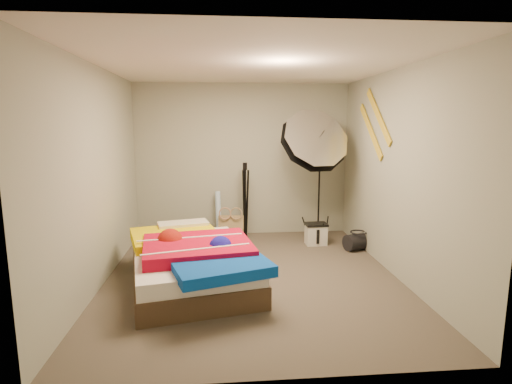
{
  "coord_description": "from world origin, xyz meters",
  "views": [
    {
      "loc": [
        -0.36,
        -4.61,
        1.84
      ],
      "look_at": [
        0.1,
        0.6,
        0.95
      ],
      "focal_mm": 28.0,
      "sensor_mm": 36.0,
      "label": 1
    }
  ],
  "objects": [
    {
      "name": "wall_front",
      "position": [
        0.0,
        -2.0,
        1.25
      ],
      "size": [
        3.5,
        0.0,
        3.5
      ],
      "primitive_type": "plane",
      "rotation": [
        -1.57,
        0.0,
        0.0
      ],
      "color": "gray",
      "rests_on": "floor"
    },
    {
      "name": "wall_stripe_upper",
      "position": [
        1.73,
        0.6,
        1.95
      ],
      "size": [
        0.02,
        0.91,
        0.78
      ],
      "primitive_type": "cube",
      "rotation": [
        0.7,
        0.0,
        0.0
      ],
      "color": "gold",
      "rests_on": "wall_right"
    },
    {
      "name": "wall_right",
      "position": [
        1.75,
        0.0,
        1.25
      ],
      "size": [
        0.0,
        4.0,
        4.0
      ],
      "primitive_type": "plane",
      "rotation": [
        1.57,
        0.0,
        -1.57
      ],
      "color": "gray",
      "rests_on": "floor"
    },
    {
      "name": "wall_left",
      "position": [
        -1.75,
        0.0,
        1.25
      ],
      "size": [
        0.0,
        4.0,
        4.0
      ],
      "primitive_type": "plane",
      "rotation": [
        1.57,
        0.0,
        1.57
      ],
      "color": "gray",
      "rests_on": "floor"
    },
    {
      "name": "photo_umbrella",
      "position": [
        1.01,
        1.29,
        1.56
      ],
      "size": [
        1.22,
        0.86,
        2.18
      ],
      "color": "black",
      "rests_on": "floor"
    },
    {
      "name": "camera_case",
      "position": [
        1.09,
        1.25,
        0.15
      ],
      "size": [
        0.32,
        0.23,
        0.31
      ],
      "primitive_type": "cube",
      "rotation": [
        0.0,
        0.0,
        0.04
      ],
      "color": "silver",
      "rests_on": "floor"
    },
    {
      "name": "bed",
      "position": [
        -0.7,
        -0.14,
        0.28
      ],
      "size": [
        1.73,
        2.19,
        0.55
      ],
      "color": "#473424",
      "rests_on": "floor"
    },
    {
      "name": "floor",
      "position": [
        0.0,
        0.0,
        0.0
      ],
      "size": [
        4.0,
        4.0,
        0.0
      ],
      "primitive_type": "plane",
      "color": "#534C40",
      "rests_on": "ground"
    },
    {
      "name": "wall_stripe_lower",
      "position": [
        1.73,
        0.85,
        1.75
      ],
      "size": [
        0.02,
        0.91,
        0.78
      ],
      "primitive_type": "cube",
      "rotation": [
        0.7,
        0.0,
        0.0
      ],
      "color": "gold",
      "rests_on": "wall_right"
    },
    {
      "name": "tote_bag",
      "position": [
        -0.21,
        1.61,
        0.2
      ],
      "size": [
        0.42,
        0.22,
        0.41
      ],
      "primitive_type": "cube",
      "rotation": [
        -0.14,
        0.0,
        -0.12
      ],
      "color": "tan",
      "rests_on": "floor"
    },
    {
      "name": "ceiling",
      "position": [
        0.0,
        0.0,
        2.5
      ],
      "size": [
        4.0,
        4.0,
        0.0
      ],
      "primitive_type": "plane",
      "rotation": [
        3.14,
        0.0,
        0.0
      ],
      "color": "silver",
      "rests_on": "wall_back"
    },
    {
      "name": "duffel_bag",
      "position": [
        1.65,
        0.93,
        0.12
      ],
      "size": [
        0.46,
        0.37,
        0.24
      ],
      "primitive_type": "cylinder",
      "rotation": [
        0.0,
        1.57,
        0.35
      ],
      "color": "black",
      "rests_on": "floor"
    },
    {
      "name": "camera_tripod",
      "position": [
        0.02,
        1.69,
        0.71
      ],
      "size": [
        0.07,
        0.07,
        1.24
      ],
      "color": "black",
      "rests_on": "floor"
    },
    {
      "name": "wrapping_roll",
      "position": [
        -0.41,
        1.8,
        0.38
      ],
      "size": [
        0.11,
        0.23,
        0.76
      ],
      "primitive_type": "cylinder",
      "rotation": [
        -0.17,
        0.0,
        0.11
      ],
      "color": "#64A1E4",
      "rests_on": "floor"
    },
    {
      "name": "wall_back",
      "position": [
        0.0,
        2.0,
        1.25
      ],
      "size": [
        3.5,
        0.0,
        3.5
      ],
      "primitive_type": "plane",
      "rotation": [
        1.57,
        0.0,
        0.0
      ],
      "color": "gray",
      "rests_on": "floor"
    }
  ]
}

